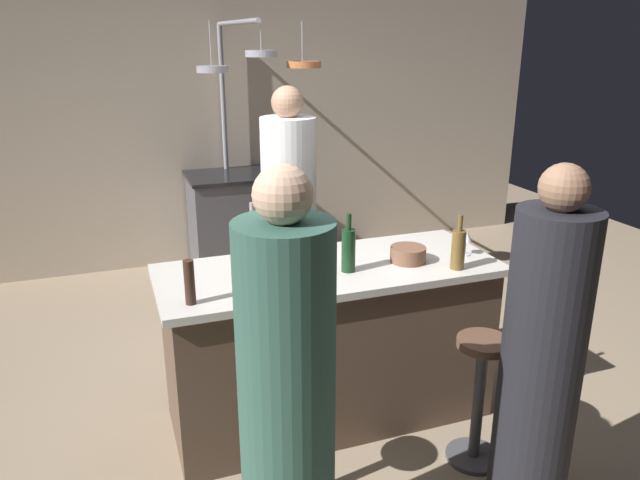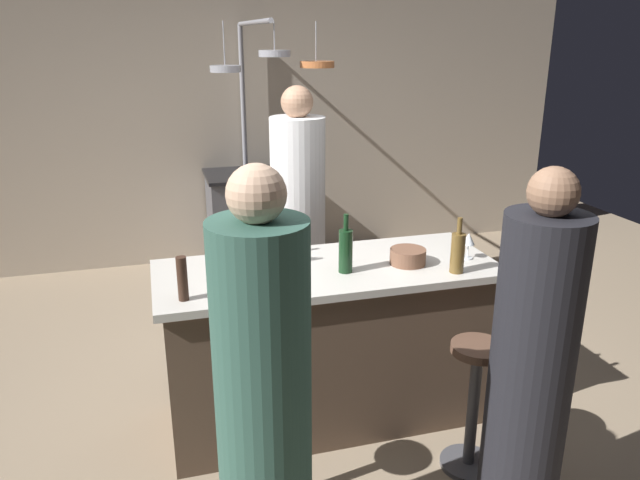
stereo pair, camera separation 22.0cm
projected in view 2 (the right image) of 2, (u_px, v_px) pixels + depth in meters
ground_plane at (327, 413)px, 3.49m from camera, size 9.00×9.00×0.00m
back_wall at (241, 121)px, 5.67m from camera, size 6.40×0.16×2.60m
kitchen_island at (327, 343)px, 3.34m from camera, size 1.80×0.72×0.90m
stove_range at (252, 220)px, 5.58m from camera, size 0.80×0.64×0.89m
chef at (298, 225)px, 4.19m from camera, size 0.37×0.37×1.75m
bar_stool_left at (258, 438)px, 2.67m from camera, size 0.28×0.28×0.68m
guest_left at (264, 405)px, 2.22m from camera, size 0.35×0.35×1.67m
bar_stool_right at (474, 401)px, 2.94m from camera, size 0.28×0.28×0.68m
guest_right at (531, 372)px, 2.50m from camera, size 0.34×0.34×1.60m
overhead_pot_rack at (262, 89)px, 4.74m from camera, size 0.88×1.38×2.17m
pepper_mill at (182, 279)px, 2.76m from camera, size 0.05×0.05×0.21m
wine_bottle_red at (346, 250)px, 3.09m from camera, size 0.07×0.07×0.31m
wine_bottle_amber at (458, 252)px, 3.09m from camera, size 0.07×0.07×0.29m
wine_bottle_rose at (253, 237)px, 3.26m from camera, size 0.07×0.07×0.33m
wine_bottle_dark at (255, 247)px, 3.12m from camera, size 0.07×0.07×0.32m
wine_glass_near_left_guest at (289, 244)px, 3.23m from camera, size 0.07×0.07×0.15m
wine_glass_near_right_guest at (469, 240)px, 3.29m from camera, size 0.07×0.07×0.15m
mixing_bowl_blue at (266, 280)px, 2.94m from camera, size 0.16×0.16×0.07m
mixing_bowl_wooden at (408, 256)px, 3.23m from camera, size 0.19×0.19×0.08m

